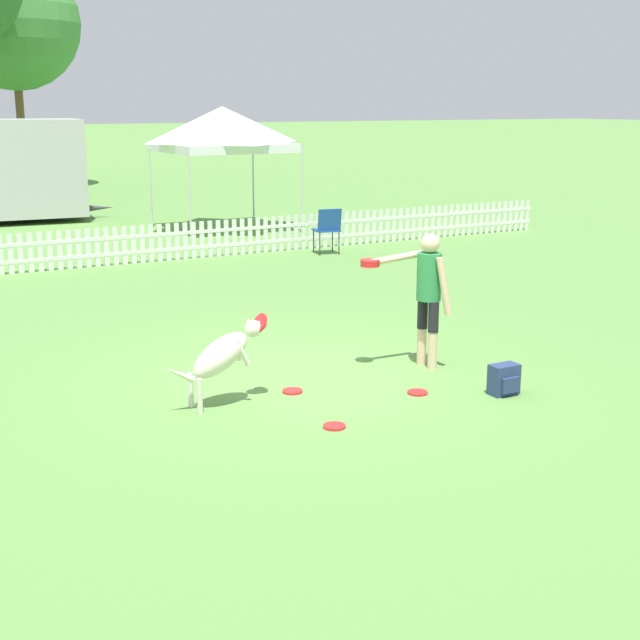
% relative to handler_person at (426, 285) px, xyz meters
% --- Properties ---
extents(ground_plane, '(240.00, 240.00, 0.00)m').
position_rel_handler_person_xyz_m(ground_plane, '(-1.37, 0.29, -0.96)').
color(ground_plane, '#5B8C42').
extents(handler_person, '(0.93, 0.59, 1.54)m').
position_rel_handler_person_xyz_m(handler_person, '(0.00, 0.00, 0.00)').
color(handler_person, beige).
rests_on(handler_person, ground_plane).
extents(leaping_dog, '(1.13, 0.36, 0.89)m').
position_rel_handler_person_xyz_m(leaping_dog, '(-2.54, -0.15, -0.43)').
color(leaping_dog, beige).
rests_on(leaping_dog, ground_plane).
extents(frisbee_near_handler, '(0.22, 0.22, 0.02)m').
position_rel_handler_person_xyz_m(frisbee_near_handler, '(-1.87, -1.24, -0.95)').
color(frisbee_near_handler, red).
rests_on(frisbee_near_handler, ground_plane).
extents(frisbee_near_dog, '(0.22, 0.22, 0.02)m').
position_rel_handler_person_xyz_m(frisbee_near_dog, '(-1.75, -0.12, -0.95)').
color(frisbee_near_dog, red).
rests_on(frisbee_near_dog, ground_plane).
extents(frisbee_midfield, '(0.22, 0.22, 0.02)m').
position_rel_handler_person_xyz_m(frisbee_midfield, '(-0.62, -0.78, -0.95)').
color(frisbee_midfield, red).
rests_on(frisbee_midfield, ground_plane).
extents(backpack_on_grass, '(0.31, 0.22, 0.32)m').
position_rel_handler_person_xyz_m(backpack_on_grass, '(0.16, -1.23, -0.80)').
color(backpack_on_grass, navy).
rests_on(backpack_on_grass, ground_plane).
extents(picket_fence, '(20.25, 0.04, 0.72)m').
position_rel_handler_person_xyz_m(picket_fence, '(-1.37, 8.19, -0.60)').
color(picket_fence, white).
rests_on(picket_fence, ground_plane).
extents(folding_chair_center, '(0.56, 0.58, 0.93)m').
position_rel_handler_person_xyz_m(folding_chair_center, '(2.81, 7.40, -0.40)').
color(folding_chair_center, '#333338').
rests_on(folding_chair_center, ground_plane).
extents(canopy_tent_main, '(2.77, 2.77, 2.88)m').
position_rel_handler_person_xyz_m(canopy_tent_main, '(2.31, 11.57, 1.40)').
color(canopy_tent_main, silver).
rests_on(canopy_tent_main, ground_plane).
extents(tree_right_grove, '(4.50, 4.50, 7.85)m').
position_rel_handler_person_xyz_m(tree_right_grove, '(0.18, 24.95, 4.63)').
color(tree_right_grove, brown).
rests_on(tree_right_grove, ground_plane).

